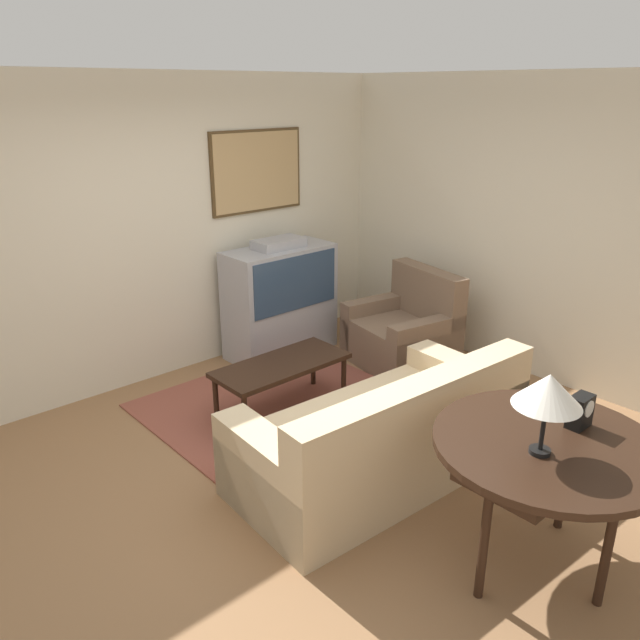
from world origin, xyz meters
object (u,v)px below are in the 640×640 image
(table_lamp, at_px, (548,391))
(tv, at_px, (280,300))
(coffee_table, at_px, (282,368))
(mantel_clock, at_px, (580,411))
(armchair, at_px, (404,334))
(couch, at_px, (383,438))
(console_table, at_px, (547,452))

(table_lamp, bearing_deg, tv, 73.76)
(coffee_table, xyz_separation_m, mantel_clock, (0.20, -2.38, 0.50))
(coffee_table, height_order, mantel_clock, mantel_clock)
(tv, distance_m, armchair, 1.27)
(tv, distance_m, couch, 2.36)
(tv, bearing_deg, armchair, -54.00)
(mantel_clock, bearing_deg, tv, 80.22)
(tv, xyz_separation_m, couch, (-0.84, -2.19, -0.26))
(armchair, relative_size, mantel_clock, 5.65)
(coffee_table, distance_m, table_lamp, 2.51)
(tv, relative_size, coffee_table, 1.05)
(mantel_clock, bearing_deg, armchair, 60.94)
(console_table, height_order, table_lamp, table_lamp)
(couch, xyz_separation_m, mantel_clock, (0.26, -1.19, 0.60))
(couch, bearing_deg, mantel_clock, 105.88)
(couch, xyz_separation_m, table_lamp, (-0.14, -1.19, 0.86))
(mantel_clock, bearing_deg, table_lamp, 179.85)
(coffee_table, bearing_deg, mantel_clock, -85.22)
(coffee_table, bearing_deg, console_table, -91.58)
(coffee_table, relative_size, table_lamp, 2.56)
(couch, height_order, console_table, couch)
(coffee_table, relative_size, console_table, 0.94)
(console_table, height_order, mantel_clock, mantel_clock)
(couch, xyz_separation_m, console_table, (-0.00, -1.16, 0.44))
(tv, distance_m, coffee_table, 1.28)
(table_lamp, bearing_deg, couch, 83.27)
(couch, height_order, mantel_clock, mantel_clock)
(armchair, relative_size, console_table, 0.87)
(coffee_table, bearing_deg, couch, -92.97)
(armchair, xyz_separation_m, table_lamp, (-1.72, -2.37, 0.86))
(armchair, xyz_separation_m, mantel_clock, (-1.32, -2.37, 0.60))
(armchair, distance_m, table_lamp, 3.05)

